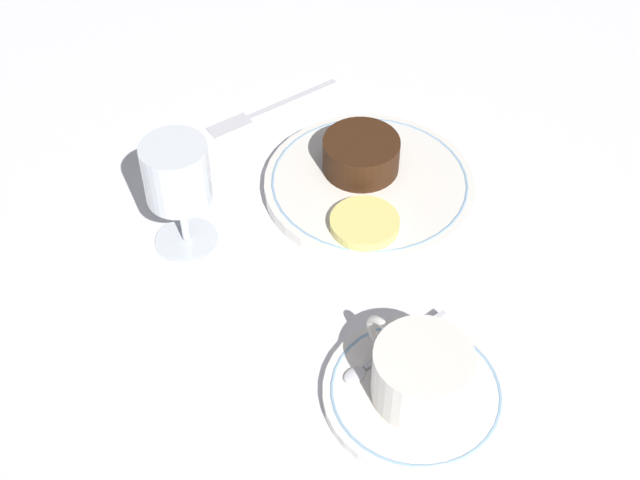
% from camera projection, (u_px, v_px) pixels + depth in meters
% --- Properties ---
extents(ground_plane, '(3.00, 3.00, 0.00)m').
position_uv_depth(ground_plane, '(358.00, 231.00, 0.90)').
color(ground_plane, white).
extents(dinner_plate, '(0.22, 0.22, 0.01)m').
position_uv_depth(dinner_plate, '(369.00, 184.00, 0.94)').
color(dinner_plate, white).
rests_on(dinner_plate, ground_plane).
extents(saucer, '(0.16, 0.16, 0.01)m').
position_uv_depth(saucer, '(415.00, 393.00, 0.76)').
color(saucer, white).
rests_on(saucer, ground_plane).
extents(coffee_cup, '(0.11, 0.08, 0.05)m').
position_uv_depth(coffee_cup, '(422.00, 372.00, 0.74)').
color(coffee_cup, white).
rests_on(coffee_cup, saucer).
extents(spoon, '(0.02, 0.12, 0.00)m').
position_uv_depth(spoon, '(385.00, 354.00, 0.78)').
color(spoon, silver).
rests_on(spoon, saucer).
extents(wine_glass, '(0.06, 0.06, 0.12)m').
position_uv_depth(wine_glass, '(177.00, 179.00, 0.83)').
color(wine_glass, silver).
rests_on(wine_glass, ground_plane).
extents(fork, '(0.03, 0.17, 0.01)m').
position_uv_depth(fork, '(260.00, 112.00, 1.03)').
color(fork, silver).
rests_on(fork, ground_plane).
extents(dessert_cake, '(0.08, 0.08, 0.04)m').
position_uv_depth(dessert_cake, '(361.00, 154.00, 0.93)').
color(dessert_cake, '#381E0F').
rests_on(dessert_cake, dinner_plate).
extents(pineapple_slice, '(0.07, 0.07, 0.01)m').
position_uv_depth(pineapple_slice, '(362.00, 224.00, 0.88)').
color(pineapple_slice, '#EFE075').
rests_on(pineapple_slice, dinner_plate).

